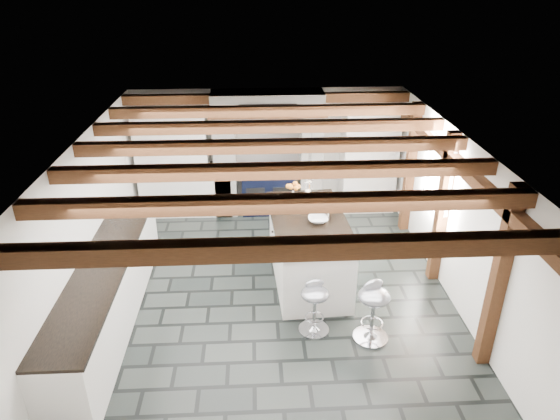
{
  "coord_description": "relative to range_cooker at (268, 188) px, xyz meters",
  "views": [
    {
      "loc": [
        -0.25,
        -6.09,
        4.27
      ],
      "look_at": [
        0.1,
        0.4,
        1.1
      ],
      "focal_mm": 32.0,
      "sensor_mm": 36.0,
      "label": 1
    }
  ],
  "objects": [
    {
      "name": "ground",
      "position": [
        0.0,
        -2.68,
        -0.47
      ],
      "size": [
        6.0,
        6.0,
        0.0
      ],
      "primitive_type": "plane",
      "color": "black",
      "rests_on": "ground"
    },
    {
      "name": "room_shell",
      "position": [
        -0.61,
        -1.26,
        0.6
      ],
      "size": [
        6.0,
        6.03,
        6.0
      ],
      "color": "white",
      "rests_on": "ground"
    },
    {
      "name": "range_cooker",
      "position": [
        0.0,
        0.0,
        0.0
      ],
      "size": [
        1.0,
        0.63,
        0.99
      ],
      "color": "black",
      "rests_on": "ground"
    },
    {
      "name": "kitchen_island",
      "position": [
        0.51,
        -2.4,
        0.05
      ],
      "size": [
        1.17,
        2.1,
        1.35
      ],
      "rotation": [
        0.0,
        0.0,
        0.05
      ],
      "color": "white",
      "rests_on": "ground"
    },
    {
      "name": "bar_stool_near",
      "position": [
        1.17,
        -3.81,
        0.05
      ],
      "size": [
        0.52,
        0.52,
        0.83
      ],
      "rotation": [
        0.0,
        0.0,
        0.37
      ],
      "color": "silver",
      "rests_on": "ground"
    },
    {
      "name": "bar_stool_far",
      "position": [
        0.47,
        -3.62,
        -0.01
      ],
      "size": [
        0.43,
        0.43,
        0.74
      ],
      "rotation": [
        0.0,
        0.0,
        0.21
      ],
      "color": "silver",
      "rests_on": "ground"
    }
  ]
}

